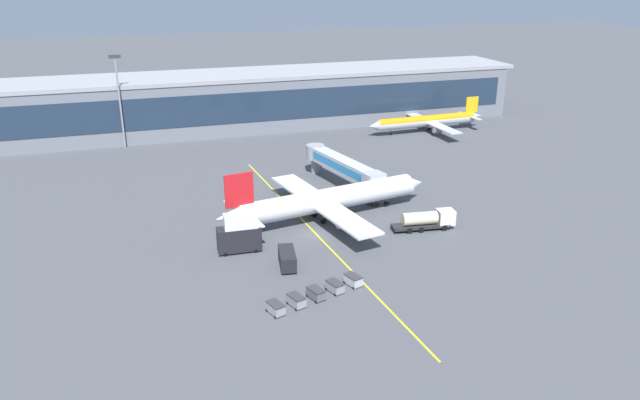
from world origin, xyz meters
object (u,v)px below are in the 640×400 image
Objects in this scene: fuel_tanker at (428,220)px; baggage_cart_2 at (316,293)px; main_airliner at (328,200)px; baggage_cart_0 at (276,308)px; baggage_cart_1 at (296,301)px; lavatory_truck at (287,258)px; commuter_jet_far at (427,121)px; baggage_cart_3 at (335,287)px; baggage_cart_4 at (353,280)px; catering_lift at (239,234)px.

baggage_cart_2 is at bearing -147.12° from fuel_tanker.
main_airliner is 32.67m from baggage_cart_0.
baggage_cart_2 is (3.05, 0.98, 0.00)m from baggage_cart_1.
baggage_cart_2 is at bearing -83.18° from lavatory_truck.
commuter_jet_far is at bearing 52.43° from baggage_cart_1.
baggage_cart_4 is at bearing 17.83° from baggage_cart_3.
commuter_jet_far is (56.27, 76.11, 2.22)m from baggage_cart_2.
baggage_cart_1 is at bearing -162.17° from baggage_cart_3.
baggage_cart_4 is at bearing 17.83° from baggage_cart_1.
fuel_tanker is at bearing -33.56° from main_airliner.
catering_lift is (-32.07, 1.32, 1.32)m from fuel_tanker.
lavatory_truck is 10.15m from baggage_cart_3.
catering_lift is at bearing -137.19° from commuter_jet_far.
baggage_cart_4 is (6.09, 1.96, 0.00)m from baggage_cart_2.
lavatory_truck is 2.04× the size of baggage_cart_1.
baggage_cart_3 and baggage_cart_4 have the same top height.
baggage_cart_4 is at bearing -100.40° from main_airliner.
fuel_tanker reaches higher than baggage_cart_0.
catering_lift is (-17.39, -8.42, -0.57)m from main_airliner.
main_airliner reaches higher than lavatory_truck.
baggage_cart_1 is at bearing -116.65° from main_airliner.
baggage_cart_1 is 97.29m from commuter_jet_far.
catering_lift reaches higher than lavatory_truck.
main_airliner is 13.78× the size of baggage_cart_4.
commuter_jet_far is at bearing 62.55° from fuel_tanker.
main_airliner is 3.74× the size of fuel_tanker.
main_airliner is 1.19× the size of commuter_jet_far.
catering_lift is at bearing -154.15° from main_airliner.
baggage_cart_0 is (0.79, -19.57, -2.28)m from catering_lift.
baggage_cart_0 is 0.09× the size of commuter_jet_far.
fuel_tanker reaches higher than baggage_cart_4.
lavatory_truck is (-26.41, -6.12, -0.32)m from fuel_tanker.
commuter_jet_far is at bearing 42.81° from catering_lift.
baggage_cart_1 is (3.83, -18.59, -2.28)m from catering_lift.
catering_lift reaches higher than baggage_cart_1.
fuel_tanker is 23.90m from baggage_cart_4.
baggage_cart_3 is (-22.15, -15.31, -0.96)m from fuel_tanker.
main_airliner reaches higher than baggage_cart_0.
lavatory_truck is at bearing -126.49° from main_airliner.
lavatory_truck is 2.04× the size of baggage_cart_0.
fuel_tanker is 3.68× the size of baggage_cart_3.
commuter_jet_far is (53.22, 75.13, 2.22)m from baggage_cart_3.
baggage_cart_1 is 3.20m from baggage_cart_2.
baggage_cart_1 is 1.00× the size of baggage_cart_3.
lavatory_truck is 2.04× the size of baggage_cart_4.
baggage_cart_4 is (7.31, -8.21, -0.64)m from lavatory_truck.
lavatory_truck is at bearing -166.96° from fuel_tanker.
baggage_cart_0 and baggage_cart_3 have the same top height.
baggage_cart_1 is at bearing -127.57° from commuter_jet_far.
fuel_tanker is (14.69, -9.74, -1.89)m from main_airliner.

